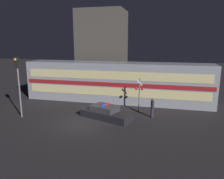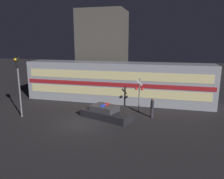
{
  "view_description": "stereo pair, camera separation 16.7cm",
  "coord_description": "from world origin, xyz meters",
  "px_view_note": "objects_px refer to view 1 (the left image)",
  "views": [
    {
      "loc": [
        6.52,
        -15.93,
        6.61
      ],
      "look_at": [
        1.38,
        4.65,
        1.98
      ],
      "focal_mm": 35.0,
      "sensor_mm": 36.0,
      "label": 1
    },
    {
      "loc": [
        6.69,
        -15.89,
        6.61
      ],
      "look_at": [
        1.38,
        4.65,
        1.98
      ],
      "focal_mm": 35.0,
      "sensor_mm": 36.0,
      "label": 2
    }
  ],
  "objects_px": {
    "crossing_signal_near": "(139,92)",
    "traffic_light_corner": "(18,77)",
    "pedestrian": "(152,108)",
    "train": "(116,82)",
    "police_car": "(106,113)"
  },
  "relations": [
    {
      "from": "crossing_signal_near",
      "to": "traffic_light_corner",
      "type": "relative_size",
      "value": 0.61
    },
    {
      "from": "crossing_signal_near",
      "to": "traffic_light_corner",
      "type": "bearing_deg",
      "value": -157.54
    },
    {
      "from": "pedestrian",
      "to": "traffic_light_corner",
      "type": "distance_m",
      "value": 12.02
    },
    {
      "from": "traffic_light_corner",
      "to": "crossing_signal_near",
      "type": "bearing_deg",
      "value": 22.46
    },
    {
      "from": "pedestrian",
      "to": "crossing_signal_near",
      "type": "bearing_deg",
      "value": 133.74
    },
    {
      "from": "train",
      "to": "crossing_signal_near",
      "type": "distance_m",
      "value": 4.38
    },
    {
      "from": "traffic_light_corner",
      "to": "pedestrian",
      "type": "bearing_deg",
      "value": 13.5
    },
    {
      "from": "crossing_signal_near",
      "to": "train",
      "type": "bearing_deg",
      "value": 133.28
    },
    {
      "from": "police_car",
      "to": "traffic_light_corner",
      "type": "height_order",
      "value": "traffic_light_corner"
    },
    {
      "from": "pedestrian",
      "to": "traffic_light_corner",
      "type": "bearing_deg",
      "value": -166.5
    },
    {
      "from": "train",
      "to": "crossing_signal_near",
      "type": "bearing_deg",
      "value": -46.72
    },
    {
      "from": "pedestrian",
      "to": "traffic_light_corner",
      "type": "height_order",
      "value": "traffic_light_corner"
    },
    {
      "from": "police_car",
      "to": "crossing_signal_near",
      "type": "xyz_separation_m",
      "value": [
        2.57,
        2.59,
        1.47
      ]
    },
    {
      "from": "crossing_signal_near",
      "to": "traffic_light_corner",
      "type": "distance_m",
      "value": 10.99
    },
    {
      "from": "pedestrian",
      "to": "crossing_signal_near",
      "type": "height_order",
      "value": "crossing_signal_near"
    }
  ]
}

